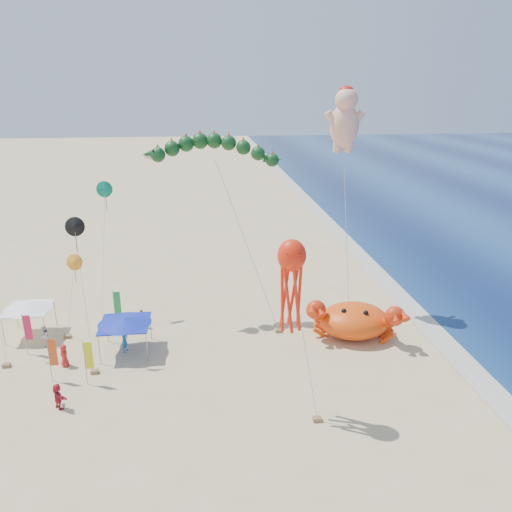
{
  "coord_description": "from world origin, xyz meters",
  "views": [
    {
      "loc": [
        -5.99,
        -32.49,
        18.47
      ],
      "look_at": [
        -2.0,
        2.0,
        6.5
      ],
      "focal_mm": 35.0,
      "sensor_mm": 36.0,
      "label": 1
    }
  ],
  "objects_px": {
    "canopy_white": "(28,306)",
    "cherub_kite": "(345,118)",
    "canopy_blue": "(125,321)",
    "dragon_kite": "(213,154)",
    "octopus_kite": "(291,279)",
    "crab_inflatable": "(354,320)"
  },
  "relations": [
    {
      "from": "dragon_kite",
      "to": "octopus_kite",
      "type": "xyz_separation_m",
      "value": [
        3.64,
        -14.14,
        -4.95
      ]
    },
    {
      "from": "crab_inflatable",
      "to": "dragon_kite",
      "type": "xyz_separation_m",
      "value": [
        -10.29,
        5.55,
        12.0
      ]
    },
    {
      "from": "crab_inflatable",
      "to": "canopy_blue",
      "type": "height_order",
      "value": "crab_inflatable"
    },
    {
      "from": "cherub_kite",
      "to": "canopy_blue",
      "type": "height_order",
      "value": "cherub_kite"
    },
    {
      "from": "dragon_kite",
      "to": "canopy_white",
      "type": "bearing_deg",
      "value": -170.25
    },
    {
      "from": "dragon_kite",
      "to": "octopus_kite",
      "type": "distance_m",
      "value": 15.42
    },
    {
      "from": "canopy_white",
      "to": "cherub_kite",
      "type": "bearing_deg",
      "value": 6.41
    },
    {
      "from": "dragon_kite",
      "to": "canopy_blue",
      "type": "height_order",
      "value": "dragon_kite"
    },
    {
      "from": "canopy_white",
      "to": "octopus_kite",
      "type": "bearing_deg",
      "value": -32.69
    },
    {
      "from": "canopy_blue",
      "to": "cherub_kite",
      "type": "bearing_deg",
      "value": 19.82
    },
    {
      "from": "dragon_kite",
      "to": "cherub_kite",
      "type": "height_order",
      "value": "cherub_kite"
    },
    {
      "from": "crab_inflatable",
      "to": "canopy_white",
      "type": "distance_m",
      "value": 25.02
    },
    {
      "from": "cherub_kite",
      "to": "canopy_white",
      "type": "height_order",
      "value": "cherub_kite"
    },
    {
      "from": "canopy_white",
      "to": "crab_inflatable",
      "type": "bearing_deg",
      "value": -7.03
    },
    {
      "from": "crab_inflatable",
      "to": "cherub_kite",
      "type": "distance_m",
      "value": 15.72
    },
    {
      "from": "dragon_kite",
      "to": "octopus_kite",
      "type": "bearing_deg",
      "value": -75.58
    },
    {
      "from": "canopy_blue",
      "to": "canopy_white",
      "type": "xyz_separation_m",
      "value": [
        -7.69,
        3.4,
        -0.0
      ]
    },
    {
      "from": "cherub_kite",
      "to": "canopy_white",
      "type": "distance_m",
      "value": 28.47
    },
    {
      "from": "dragon_kite",
      "to": "canopy_white",
      "type": "relative_size",
      "value": 4.13
    },
    {
      "from": "cherub_kite",
      "to": "canopy_blue",
      "type": "bearing_deg",
      "value": -160.18
    },
    {
      "from": "crab_inflatable",
      "to": "cherub_kite",
      "type": "relative_size",
      "value": 0.39
    },
    {
      "from": "dragon_kite",
      "to": "cherub_kite",
      "type": "xyz_separation_m",
      "value": [
        10.37,
        0.3,
        2.58
      ]
    }
  ]
}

